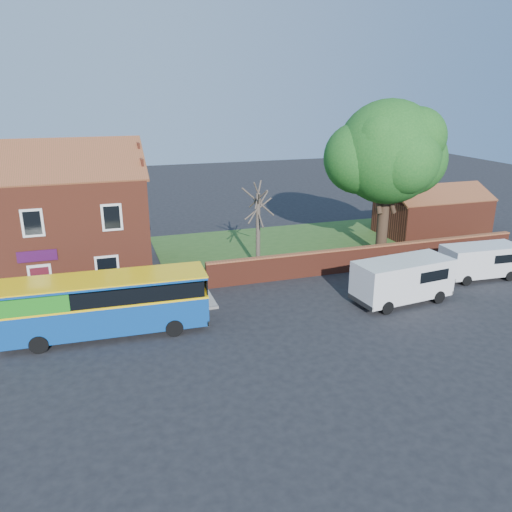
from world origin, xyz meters
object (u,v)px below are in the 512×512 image
object	(u,v)px
van_far	(481,260)
large_tree	(388,155)
van_near	(403,279)
bus	(100,303)

from	to	relation	value
van_far	large_tree	world-z (taller)	large_tree
van_near	large_tree	xyz separation A→B (m)	(3.44, 7.87, 5.67)
van_far	large_tree	bearing A→B (deg)	121.21
bus	van_near	distance (m)	15.93
van_near	bus	bearing A→B (deg)	170.16
bus	van_near	bearing A→B (deg)	-1.24
van_near	large_tree	world-z (taller)	large_tree
van_far	large_tree	xyz separation A→B (m)	(-3.29, 6.18, 5.84)
van_near	van_far	distance (m)	6.93
van_near	large_tree	distance (m)	10.29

